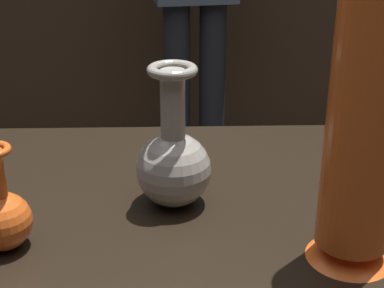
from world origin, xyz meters
name	(u,v)px	position (x,y,z in m)	size (l,w,h in m)	color
back_display_shelf	(185,48)	(0.00, 2.20, 0.49)	(2.60, 0.40, 0.99)	#422D1E
vase_centerpiece	(174,161)	(-0.06, 0.00, 0.87)	(0.11, 0.11, 0.22)	gray
vase_tall_behind	(365,126)	(0.18, -0.15, 0.99)	(0.11, 0.11, 0.38)	#E55B1E
vase_left_accent	(2,215)	(-0.29, -0.11, 0.85)	(0.08, 0.08, 0.15)	#E55B1E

